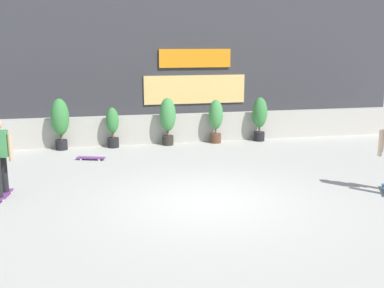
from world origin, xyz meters
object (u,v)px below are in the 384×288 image
at_px(potted_plant_3, 216,118).
at_px(skateboard_near_camera, 91,158).
at_px(potted_plant_2, 168,118).
at_px(potted_plant_0, 60,120).
at_px(potted_plant_4, 260,116).
at_px(potted_plant_1, 113,126).

bearing_deg(potted_plant_3, skateboard_near_camera, -159.58).
bearing_deg(potted_plant_3, potted_plant_2, 180.00).
height_order(potted_plant_0, potted_plant_2, potted_plant_0).
height_order(potted_plant_3, potted_plant_4, potted_plant_4).
bearing_deg(potted_plant_2, potted_plant_1, 180.00).
bearing_deg(potted_plant_1, potted_plant_0, 180.00).
distance_m(potted_plant_0, potted_plant_1, 1.58).
height_order(potted_plant_3, skateboard_near_camera, potted_plant_3).
xyz_separation_m(potted_plant_0, potted_plant_2, (3.29, 0.00, -0.04)).
bearing_deg(potted_plant_1, potted_plant_4, 0.00).
height_order(potted_plant_2, potted_plant_3, potted_plant_2).
height_order(potted_plant_4, skateboard_near_camera, potted_plant_4).
bearing_deg(potted_plant_4, potted_plant_0, 180.00).
height_order(potted_plant_1, skateboard_near_camera, potted_plant_1).
xyz_separation_m(potted_plant_2, skateboard_near_camera, (-2.42, -1.49, -0.82)).
relative_size(potted_plant_0, potted_plant_3, 1.12).
bearing_deg(skateboard_near_camera, potted_plant_4, 15.15).
xyz_separation_m(potted_plant_3, skateboard_near_camera, (-3.99, -1.49, -0.74)).
height_order(potted_plant_0, potted_plant_4, potted_plant_0).
xyz_separation_m(potted_plant_1, skateboard_near_camera, (-0.69, -1.49, -0.62)).
bearing_deg(potted_plant_0, potted_plant_2, 0.00).
relative_size(potted_plant_0, skateboard_near_camera, 1.91).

